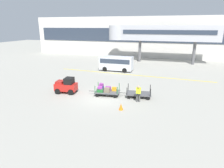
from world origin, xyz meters
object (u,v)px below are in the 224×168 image
object	(u,v)px
baggage_cart_lead	(106,90)
shuttle_van	(116,63)
baggage_cart_middle	(139,94)
baggage_handler	(138,93)
safety_cone_near	(121,107)
baggage_tug	(66,86)

from	to	relation	value
baggage_cart_lead	shuttle_van	xyz separation A→B (m)	(-2.11, 10.41, 0.73)
baggage_cart_lead	baggage_cart_middle	bearing A→B (deg)	7.86
baggage_handler	safety_cone_near	size ratio (longest dim) A/B	2.84
baggage_handler	baggage_tug	bearing A→B (deg)	178.42
baggage_cart_middle	baggage_cart_lead	bearing A→B (deg)	-172.14
baggage_cart_middle	shuttle_van	size ratio (longest dim) A/B	0.64
baggage_cart_lead	safety_cone_near	distance (m)	3.66
baggage_cart_lead	baggage_cart_middle	size ratio (longest dim) A/B	1.00
baggage_handler	shuttle_van	bearing A→B (deg)	115.68
baggage_tug	baggage_handler	size ratio (longest dim) A/B	1.43
safety_cone_near	baggage_cart_middle	bearing A→B (deg)	76.12
baggage_tug	baggage_cart_lead	xyz separation A→B (m)	(3.99, 0.58, -0.25)
baggage_tug	baggage_cart_middle	world-z (taller)	baggage_tug
baggage_tug	safety_cone_near	size ratio (longest dim) A/B	4.06
shuttle_van	safety_cone_near	world-z (taller)	shuttle_van
baggage_cart_middle	baggage_handler	bearing A→B (deg)	-81.60
baggage_cart_lead	shuttle_van	size ratio (longest dim) A/B	0.64
baggage_handler	shuttle_van	world-z (taller)	shuttle_van
shuttle_van	safety_cone_near	xyz separation A→B (m)	(4.39, -13.26, -0.96)
baggage_cart_lead	safety_cone_near	world-z (taller)	baggage_cart_lead
baggage_tug	shuttle_van	xyz separation A→B (m)	(1.88, 10.99, 0.48)
shuttle_van	baggage_cart_lead	bearing A→B (deg)	-78.53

